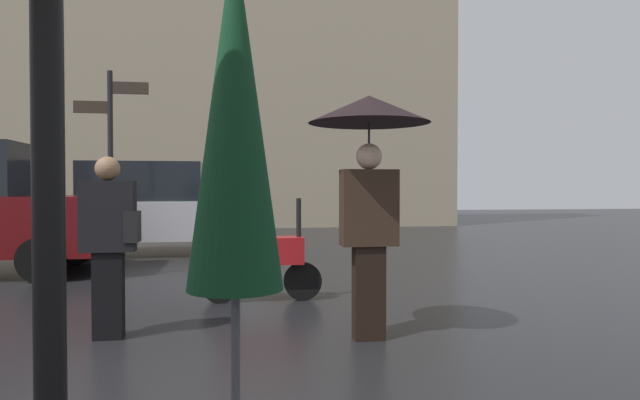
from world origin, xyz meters
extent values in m
cylinder|color=black|center=(0.36, -1.18, 1.34)|extent=(0.07, 0.07, 2.67)
cone|color=#0F381E|center=(0.80, -0.43, 1.66)|extent=(0.37, 0.37, 1.38)
cube|color=black|center=(2.01, 2.24, 0.42)|extent=(0.28, 0.18, 0.84)
cube|color=#332319|center=(2.01, 2.24, 1.18)|extent=(0.50, 0.23, 0.68)
sphere|color=beige|center=(2.01, 2.24, 1.64)|extent=(0.23, 0.23, 0.23)
cylinder|color=black|center=(2.01, 2.24, 1.79)|extent=(0.02, 0.02, 0.30)
cone|color=black|center=(2.01, 2.24, 2.06)|extent=(1.09, 1.09, 0.25)
cube|color=black|center=(-0.30, 2.64, 0.39)|extent=(0.26, 0.16, 0.79)
cube|color=black|center=(-0.30, 2.64, 1.11)|extent=(0.47, 0.21, 0.64)
sphere|color=#936B4C|center=(-0.30, 2.64, 1.53)|extent=(0.22, 0.22, 0.22)
cube|color=black|center=(-0.09, 2.64, 1.01)|extent=(0.12, 0.24, 0.28)
cylinder|color=black|center=(1.65, 4.06, 0.23)|extent=(0.46, 0.09, 0.46)
cylinder|color=black|center=(0.67, 4.06, 0.23)|extent=(0.46, 0.09, 0.46)
cube|color=red|center=(1.16, 4.06, 0.61)|extent=(0.98, 0.32, 0.32)
cube|color=black|center=(0.72, 4.06, 0.89)|extent=(0.28, 0.28, 0.24)
cylinder|color=black|center=(1.60, 4.06, 0.96)|extent=(0.06, 0.06, 0.55)
cylinder|color=black|center=(-1.91, 7.79, 0.32)|extent=(0.65, 0.18, 0.65)
cylinder|color=black|center=(-1.91, 5.92, 0.32)|extent=(0.65, 0.18, 0.65)
cube|color=silver|center=(-0.74, 9.25, 0.71)|extent=(4.26, 1.73, 0.78)
cube|color=black|center=(-0.95, 9.25, 1.49)|extent=(2.34, 1.59, 0.78)
cylinder|color=black|center=(0.65, 10.12, 0.32)|extent=(0.64, 0.18, 0.64)
cylinder|color=black|center=(0.65, 8.39, 0.32)|extent=(0.64, 0.18, 0.64)
cylinder|color=black|center=(-2.12, 10.12, 0.32)|extent=(0.64, 0.18, 0.64)
cylinder|color=black|center=(-2.12, 8.39, 0.32)|extent=(0.64, 0.18, 0.64)
cylinder|color=black|center=(-0.99, 6.19, 1.56)|extent=(0.08, 0.08, 3.12)
cube|color=#33281E|center=(-0.71, 6.19, 2.87)|extent=(0.56, 0.04, 0.18)
cube|color=#33281E|center=(-1.25, 6.19, 2.57)|extent=(0.52, 0.04, 0.18)
camera|label=1|loc=(0.78, -2.58, 1.36)|focal=31.21mm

